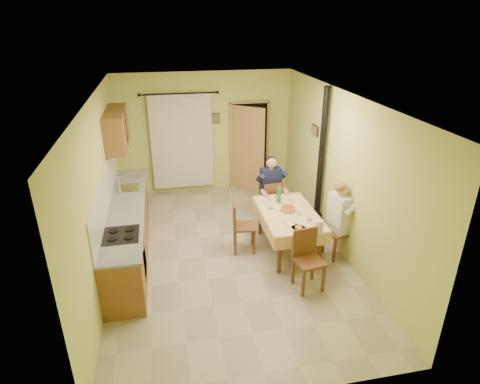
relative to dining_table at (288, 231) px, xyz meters
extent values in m
cube|color=tan|center=(-1.09, 0.07, -0.38)|extent=(4.00, 6.00, 0.01)
cube|color=#D1D86F|center=(-1.09, 3.07, 1.02)|extent=(4.00, 0.04, 2.80)
cube|color=#D1D86F|center=(-1.09, -2.93, 1.02)|extent=(4.00, 0.04, 2.80)
cube|color=#D1D86F|center=(-3.09, 0.07, 1.02)|extent=(0.04, 6.00, 2.80)
cube|color=#D1D86F|center=(0.91, 0.07, 1.02)|extent=(0.04, 6.00, 2.80)
cube|color=white|center=(-1.09, 0.07, 2.42)|extent=(4.00, 6.00, 0.04)
cube|color=brown|center=(-2.79, 0.47, 0.06)|extent=(0.60, 3.60, 0.88)
cube|color=gray|center=(-2.79, 0.47, 0.52)|extent=(0.64, 3.64, 0.04)
cube|color=white|center=(-3.07, 0.47, 0.85)|extent=(0.02, 3.60, 0.66)
cube|color=silver|center=(-2.79, 1.27, 0.53)|extent=(0.42, 0.42, 0.03)
cube|color=black|center=(-2.79, -0.53, 0.54)|extent=(0.52, 0.56, 0.02)
cube|color=black|center=(-2.49, -0.53, 0.07)|extent=(0.01, 0.55, 0.55)
cube|color=brown|center=(-2.91, 1.77, 1.57)|extent=(0.35, 1.40, 0.70)
cylinder|color=black|center=(-1.64, 2.95, 1.97)|extent=(1.70, 0.04, 0.04)
cube|color=silver|center=(-1.64, 2.97, 0.87)|extent=(1.40, 0.06, 2.20)
cube|color=black|center=(-0.04, 3.05, 0.65)|extent=(0.84, 0.03, 2.06)
cube|color=tan|center=(-0.49, 3.04, 0.65)|extent=(0.06, 0.06, 2.12)
cube|color=tan|center=(0.41, 3.04, 0.65)|extent=(0.06, 0.06, 2.12)
cube|color=tan|center=(-0.04, 3.04, 1.71)|extent=(0.96, 0.06, 0.06)
cube|color=tan|center=(-0.12, 2.78, 0.64)|extent=(0.68, 0.53, 2.04)
cube|color=#EEBA7B|center=(0.00, 0.00, 0.36)|extent=(0.95, 1.57, 0.04)
cube|color=#EEBA7B|center=(0.00, -0.78, 0.25)|extent=(0.94, 0.02, 0.22)
cube|color=#EEBA7B|center=(0.00, 0.78, 0.25)|extent=(0.94, 0.02, 0.22)
cube|color=#EEBA7B|center=(-0.47, 0.00, 0.25)|extent=(0.02, 1.57, 0.22)
cube|color=#EEBA7B|center=(0.47, 0.00, 0.25)|extent=(0.02, 1.57, 0.22)
cylinder|color=white|center=(-0.04, 0.61, 0.39)|extent=(0.25, 0.25, 0.02)
ellipsoid|color=#CC7233|center=(-0.04, 0.61, 0.41)|extent=(0.12, 0.12, 0.05)
cylinder|color=white|center=(-0.03, -0.61, 0.39)|extent=(0.25, 0.25, 0.02)
ellipsoid|color=#CC7233|center=(-0.03, -0.61, 0.41)|extent=(0.12, 0.12, 0.05)
cylinder|color=white|center=(0.24, -0.37, 0.39)|extent=(0.25, 0.25, 0.02)
ellipsoid|color=#CC7233|center=(0.24, -0.37, 0.41)|extent=(0.12, 0.12, 0.05)
cylinder|color=white|center=(-0.29, 0.17, 0.39)|extent=(0.25, 0.25, 0.02)
ellipsoid|color=#CC7233|center=(-0.29, 0.17, 0.41)|extent=(0.12, 0.12, 0.05)
cylinder|color=orange|center=(0.00, 0.05, 0.42)|extent=(0.26, 0.26, 0.08)
cylinder|color=white|center=(0.00, -0.55, 0.39)|extent=(0.28, 0.28, 0.02)
cube|color=tan|center=(-0.03, -0.50, 0.41)|extent=(0.05, 0.06, 0.03)
cube|color=tan|center=(-0.03, -0.52, 0.41)|extent=(0.07, 0.05, 0.03)
cube|color=tan|center=(0.00, -0.54, 0.41)|extent=(0.04, 0.06, 0.03)
cylinder|color=silver|center=(0.15, -0.12, 0.43)|extent=(0.07, 0.07, 0.10)
cylinder|color=silver|center=(0.15, 0.38, 0.43)|extent=(0.07, 0.07, 0.10)
cylinder|color=white|center=(0.25, -0.80, 0.50)|extent=(0.11, 0.11, 0.22)
cylinder|color=silver|center=(0.25, -0.80, 0.53)|extent=(0.02, 0.02, 0.30)
cube|color=brown|center=(-0.03, 1.06, 0.10)|extent=(0.41, 0.41, 0.04)
cube|color=brown|center=(-0.02, 0.89, 0.34)|extent=(0.38, 0.07, 0.44)
cube|color=brown|center=(-0.02, -1.13, 0.10)|extent=(0.46, 0.46, 0.04)
cube|color=brown|center=(-0.04, -0.95, 0.35)|extent=(0.41, 0.10, 0.46)
cube|color=brown|center=(0.80, -0.35, 0.10)|extent=(0.47, 0.47, 0.04)
cube|color=brown|center=(0.98, -0.32, 0.35)|extent=(0.12, 0.40, 0.45)
cube|color=brown|center=(-0.76, 0.15, 0.10)|extent=(0.44, 0.44, 0.04)
cube|color=brown|center=(-0.94, 0.18, 0.34)|extent=(0.09, 0.39, 0.45)
cube|color=#141938|center=(-0.02, 0.96, 0.18)|extent=(0.39, 0.42, 0.16)
cube|color=#141938|center=(-0.03, 1.09, 0.53)|extent=(0.41, 0.25, 0.54)
sphere|color=tan|center=(-0.03, 1.08, 0.92)|extent=(0.21, 0.21, 0.21)
ellipsoid|color=black|center=(-0.03, 1.12, 0.96)|extent=(0.21, 0.21, 0.16)
cube|color=silver|center=(0.90, -0.33, 0.18)|extent=(0.46, 0.43, 0.16)
cube|color=silver|center=(0.77, -0.36, 0.53)|extent=(0.30, 0.44, 0.54)
sphere|color=tan|center=(0.78, -0.36, 0.92)|extent=(0.21, 0.21, 0.21)
ellipsoid|color=olive|center=(0.74, -0.37, 0.96)|extent=(0.21, 0.21, 0.16)
cylinder|color=black|center=(0.81, 0.67, 1.02)|extent=(0.12, 0.12, 2.80)
cylinder|color=black|center=(0.81, 0.67, -0.23)|extent=(0.24, 0.24, 0.30)
cube|color=black|center=(-0.84, 3.04, 1.37)|extent=(0.19, 0.03, 0.23)
cube|color=brown|center=(0.88, 1.27, 1.47)|extent=(0.03, 0.31, 0.21)
camera|label=1|loc=(-2.07, -5.98, 3.56)|focal=30.00mm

